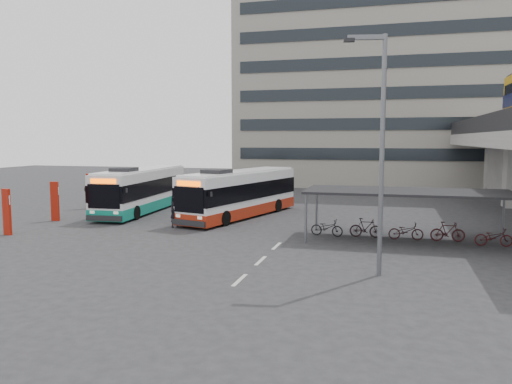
% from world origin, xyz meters
% --- Properties ---
extents(ground, '(120.00, 120.00, 0.00)m').
position_xyz_m(ground, '(0.00, 0.00, 0.00)').
color(ground, '#28282B').
rests_on(ground, ground).
extents(bike_shelter, '(10.00, 4.00, 2.54)m').
position_xyz_m(bike_shelter, '(8.50, 3.00, 1.52)').
color(bike_shelter, '#595B60').
rests_on(bike_shelter, ground).
extents(office_block, '(30.00, 15.00, 25.00)m').
position_xyz_m(office_block, '(6.00, 36.00, 12.50)').
color(office_block, gray).
rests_on(office_block, ground).
extents(road_markings, '(0.15, 7.60, 0.01)m').
position_xyz_m(road_markings, '(2.50, -3.00, 0.01)').
color(road_markings, beige).
rests_on(road_markings, ground).
extents(bus_main, '(5.18, 11.28, 3.26)m').
position_xyz_m(bus_main, '(-1.83, 8.29, 1.52)').
color(bus_main, white).
rests_on(bus_main, ground).
extents(bus_teal, '(3.18, 11.17, 3.26)m').
position_xyz_m(bus_teal, '(-9.21, 8.69, 1.51)').
color(bus_teal, white).
rests_on(bus_teal, ground).
extents(pedestrian, '(0.73, 0.83, 1.90)m').
position_xyz_m(pedestrian, '(-4.29, 3.42, 0.95)').
color(pedestrian, black).
rests_on(pedestrian, ground).
extents(lamp_post, '(1.54, 0.46, 8.83)m').
position_xyz_m(lamp_post, '(7.25, -4.04, 5.03)').
color(lamp_post, '#595B60').
rests_on(lamp_post, ground).
extents(sign_totem_south, '(0.54, 0.25, 2.48)m').
position_xyz_m(sign_totem_south, '(-11.99, -1.03, 1.28)').
color(sign_totem_south, '#9C1709').
rests_on(sign_totem_south, ground).
extents(sign_totem_mid, '(0.53, 0.27, 2.47)m').
position_xyz_m(sign_totem_mid, '(-12.53, 3.61, 1.28)').
color(sign_totem_mid, '#9C1709').
rests_on(sign_totem_mid, ground).
extents(sign_totem_north, '(0.55, 0.28, 2.59)m').
position_xyz_m(sign_totem_north, '(-13.65, 9.11, 1.33)').
color(sign_totem_north, '#9C1709').
rests_on(sign_totem_north, ground).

